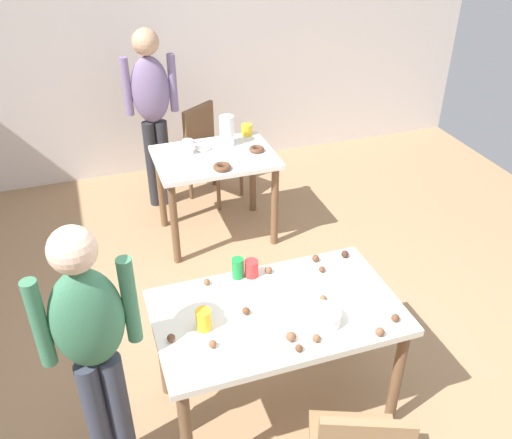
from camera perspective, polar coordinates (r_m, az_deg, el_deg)
The scene contains 33 objects.
ground_plane at distance 3.52m, azimuth 3.40°, elevation -16.94°, with size 6.40×6.40×0.00m, color #9E7A56.
wall_back at distance 5.55m, azimuth -8.98°, elevation 17.85°, with size 6.40×0.10×2.60m, color silver.
dining_table_near at distance 2.95m, azimuth 2.17°, elevation -10.70°, with size 1.27×0.75×0.75m.
dining_table_far at distance 4.47m, azimuth -4.23°, elevation 5.20°, with size 0.94×0.69×0.75m.
chair_far_table at distance 5.15m, azimuth -4.95°, elevation 7.43°, with size 0.56×0.56×0.87m.
person_girl_near at distance 2.63m, azimuth -16.56°, elevation -11.88°, with size 0.45×0.22×1.49m.
person_adult_far at distance 4.88m, azimuth -10.68°, elevation 11.59°, with size 0.45×0.22×1.61m.
mixing_bowl at distance 2.81m, azimuth 6.92°, elevation -9.95°, with size 0.18×0.18×0.07m, color white.
soda_can at distance 3.05m, azimuth -1.89°, elevation -5.03°, with size 0.07×0.07×0.12m, color #198438.
fork_near at distance 3.01m, azimuth 3.59°, elevation -7.16°, with size 0.17×0.02×0.01m, color silver.
cup_near_0 at distance 2.75m, azimuth -5.42°, elevation -10.24°, with size 0.08×0.08×0.11m, color yellow.
cup_near_1 at distance 3.06m, azimuth -0.47°, elevation -5.07°, with size 0.08×0.08×0.10m, color red.
cake_ball_0 at distance 3.10m, azimuth 1.32°, elevation -5.22°, with size 0.04×0.04×0.04m, color brown.
cake_ball_1 at distance 2.71m, azimuth 3.64°, elevation -11.96°, with size 0.05×0.05×0.05m, color brown.
cake_ball_2 at distance 2.73m, azimuth -8.75°, elevation -11.97°, with size 0.04×0.04×0.04m, color brown.
cake_ball_3 at distance 2.66m, azimuth 4.45°, elevation -13.10°, with size 0.04×0.04×0.04m, color brown.
cake_ball_4 at distance 3.03m, azimuth -5.11°, elevation -6.43°, with size 0.04×0.04×0.04m, color brown.
cake_ball_5 at distance 2.72m, azimuth 6.26°, elevation -12.09°, with size 0.04×0.04×0.04m, color brown.
cake_ball_6 at distance 2.79m, azimuth 12.66°, elevation -11.25°, with size 0.05×0.05×0.05m, color brown.
cake_ball_7 at distance 3.26m, azimuth 9.17°, elevation -3.54°, with size 0.04×0.04×0.04m, color #3D2319.
cake_ball_8 at distance 2.68m, azimuth -4.50°, elevation -12.70°, with size 0.04×0.04×0.04m, color brown.
cake_ball_9 at distance 2.94m, azimuth 6.95°, elevation -8.07°, with size 0.04×0.04×0.04m, color brown.
cake_ball_10 at distance 2.89m, azimuth 14.18°, elevation -9.82°, with size 0.04×0.04×0.04m, color brown.
cake_ball_11 at distance 2.84m, azimuth -1.04°, elevation -9.42°, with size 0.04×0.04×0.04m, color brown.
cake_ball_12 at distance 3.13m, azimuth 6.81°, elevation -5.13°, with size 0.04×0.04×0.04m, color brown.
cake_ball_13 at distance 3.21m, azimuth 6.16°, elevation -4.01°, with size 0.04×0.04×0.04m, color brown.
pitcher_far at distance 4.53m, azimuth -3.01°, elevation 9.13°, with size 0.12×0.12×0.25m, color white.
cup_far_0 at distance 4.74m, azimuth -0.96°, elevation 9.24°, with size 0.09×0.09×0.09m, color yellow.
cup_far_1 at distance 4.43m, azimuth -7.03°, elevation 7.43°, with size 0.09×0.09×0.12m, color white.
donut_far_0 at distance 4.51m, azimuth -5.51°, elevation 7.41°, with size 0.13×0.13×0.04m, color white.
donut_far_1 at distance 4.46m, azimuth 0.06°, elevation 7.27°, with size 0.12×0.12×0.04m, color brown.
donut_far_2 at distance 4.59m, azimuth -6.26°, elevation 7.84°, with size 0.11×0.11×0.03m, color pink.
donut_far_3 at distance 4.18m, azimuth -3.53°, elevation 5.44°, with size 0.14×0.14×0.04m, color brown.
Camera 1 is at (-0.92, -2.10, 2.67)m, focal length 38.77 mm.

